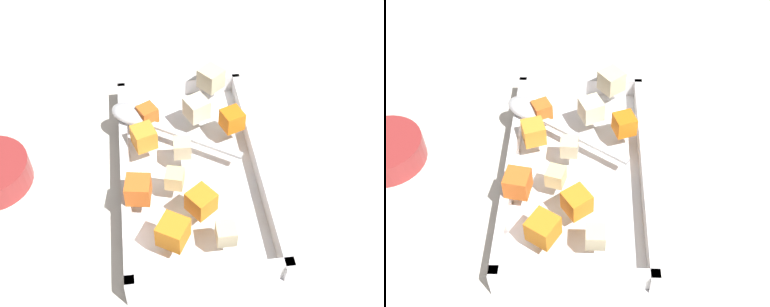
% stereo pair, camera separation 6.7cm
% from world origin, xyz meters
% --- Properties ---
extents(ground_plane, '(4.00, 4.00, 0.00)m').
position_xyz_m(ground_plane, '(0.00, 0.00, 0.00)').
color(ground_plane, beige).
extents(baking_dish, '(0.36, 0.20, 0.04)m').
position_xyz_m(baking_dish, '(0.00, -0.02, 0.01)').
color(baking_dish, silver).
rests_on(baking_dish, ground_plane).
extents(carrot_chunk_under_handle, '(0.04, 0.04, 0.03)m').
position_xyz_m(carrot_chunk_under_handle, '(0.06, -0.09, 0.06)').
color(carrot_chunk_under_handle, orange).
rests_on(carrot_chunk_under_handle, baking_dish).
extents(carrot_chunk_corner_se, '(0.04, 0.04, 0.03)m').
position_xyz_m(carrot_chunk_corner_se, '(0.04, 0.05, 0.06)').
color(carrot_chunk_corner_se, orange).
rests_on(carrot_chunk_corner_se, baking_dish).
extents(carrot_chunk_near_spoon, '(0.04, 0.04, 0.03)m').
position_xyz_m(carrot_chunk_near_spoon, '(-0.08, -0.02, 0.06)').
color(carrot_chunk_near_spoon, orange).
rests_on(carrot_chunk_near_spoon, baking_dish).
extents(carrot_chunk_far_right, '(0.04, 0.04, 0.03)m').
position_xyz_m(carrot_chunk_far_right, '(-0.05, 0.06, 0.06)').
color(carrot_chunk_far_right, orange).
rests_on(carrot_chunk_far_right, baking_dish).
extents(carrot_chunk_center, '(0.03, 0.03, 0.03)m').
position_xyz_m(carrot_chunk_center, '(0.09, 0.04, 0.06)').
color(carrot_chunk_center, orange).
rests_on(carrot_chunk_center, baking_dish).
extents(carrot_chunk_near_right, '(0.05, 0.05, 0.03)m').
position_xyz_m(carrot_chunk_near_right, '(-0.12, 0.02, 0.06)').
color(carrot_chunk_near_right, orange).
rests_on(carrot_chunk_near_right, baking_dish).
extents(potato_chunk_heap_top, '(0.03, 0.03, 0.02)m').
position_xyz_m(potato_chunk_heap_top, '(0.02, -0.01, 0.06)').
color(potato_chunk_heap_top, beige).
rests_on(potato_chunk_heap_top, baking_dish).
extents(potato_chunk_rim_edge, '(0.04, 0.04, 0.03)m').
position_xyz_m(potato_chunk_rim_edge, '(0.09, -0.04, 0.06)').
color(potato_chunk_rim_edge, beige).
rests_on(potato_chunk_rim_edge, baking_dish).
extents(potato_chunk_far_left, '(0.03, 0.03, 0.02)m').
position_xyz_m(potato_chunk_far_left, '(-0.04, 0.01, 0.06)').
color(potato_chunk_far_left, '#E0CC89').
rests_on(potato_chunk_far_left, baking_dish).
extents(potato_chunk_front_center, '(0.05, 0.05, 0.03)m').
position_xyz_m(potato_chunk_front_center, '(0.16, -0.07, 0.06)').
color(potato_chunk_front_center, beige).
rests_on(potato_chunk_front_center, baking_dish).
extents(potato_chunk_corner_sw, '(0.02, 0.02, 0.02)m').
position_xyz_m(potato_chunk_corner_sw, '(-0.13, -0.04, 0.06)').
color(potato_chunk_corner_sw, beige).
rests_on(potato_chunk_corner_sw, baking_dish).
extents(serving_spoon, '(0.14, 0.19, 0.02)m').
position_xyz_m(serving_spoon, '(0.09, 0.05, 0.05)').
color(serving_spoon, silver).
rests_on(serving_spoon, baking_dish).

